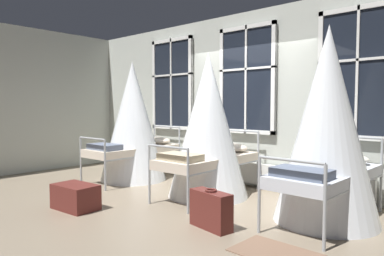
{
  "coord_description": "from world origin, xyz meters",
  "views": [
    {
      "loc": [
        3.55,
        -4.36,
        1.44
      ],
      "look_at": [
        -0.37,
        0.04,
        1.08
      ],
      "focal_mm": 33.48,
      "sensor_mm": 36.0,
      "label": 1
    }
  ],
  "objects_px": {
    "cot_second": "(208,127)",
    "cot_third": "(327,127)",
    "suitcase_dark": "(211,210)",
    "travel_trunk": "(75,197)",
    "cot_first": "(133,123)"
  },
  "relations": [
    {
      "from": "cot_second",
      "to": "cot_third",
      "type": "distance_m",
      "value": 1.89
    },
    {
      "from": "cot_third",
      "to": "suitcase_dark",
      "type": "relative_size",
      "value": 4.14
    },
    {
      "from": "suitcase_dark",
      "to": "travel_trunk",
      "type": "relative_size",
      "value": 0.92
    },
    {
      "from": "suitcase_dark",
      "to": "travel_trunk",
      "type": "distance_m",
      "value": 2.01
    },
    {
      "from": "cot_second",
      "to": "suitcase_dark",
      "type": "bearing_deg",
      "value": -140.8
    },
    {
      "from": "travel_trunk",
      "to": "cot_first",
      "type": "bearing_deg",
      "value": 118.4
    },
    {
      "from": "cot_third",
      "to": "travel_trunk",
      "type": "distance_m",
      "value": 3.48
    },
    {
      "from": "suitcase_dark",
      "to": "travel_trunk",
      "type": "bearing_deg",
      "value": -151.17
    },
    {
      "from": "cot_second",
      "to": "travel_trunk",
      "type": "bearing_deg",
      "value": 151.8
    },
    {
      "from": "suitcase_dark",
      "to": "cot_third",
      "type": "bearing_deg",
      "value": 62.23
    },
    {
      "from": "cot_second",
      "to": "cot_third",
      "type": "xyz_separation_m",
      "value": [
        1.89,
        -0.01,
        0.07
      ]
    },
    {
      "from": "suitcase_dark",
      "to": "cot_first",
      "type": "bearing_deg",
      "value": 167.91
    },
    {
      "from": "cot_first",
      "to": "travel_trunk",
      "type": "relative_size",
      "value": 3.61
    },
    {
      "from": "cot_first",
      "to": "suitcase_dark",
      "type": "height_order",
      "value": "cot_first"
    },
    {
      "from": "cot_second",
      "to": "travel_trunk",
      "type": "height_order",
      "value": "cot_second"
    }
  ]
}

